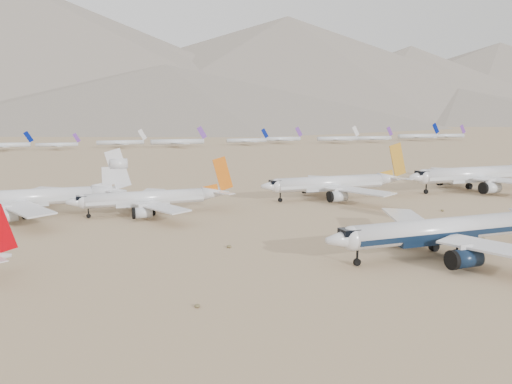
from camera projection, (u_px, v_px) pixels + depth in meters
ground at (394, 252)px, 100.29m from camera, size 7000.00×7000.00×0.00m
main_airliner at (449, 230)px, 97.29m from camera, size 51.89×50.68×18.31m
row2_navy_widebody at (479, 175)px, 179.74m from camera, size 58.33×57.04×20.75m
row2_gold_tail at (336, 183)px, 162.81m from camera, size 50.21×49.11×17.88m
row2_orange_tail at (153, 198)px, 137.87m from camera, size 43.27×42.33×15.44m
row2_white_trijet at (31, 197)px, 134.32m from camera, size 50.74×49.59×17.98m
distant_storage_row at (226, 140)px, 436.83m from camera, size 607.02×60.43×15.90m
mountain_range at (112, 63)px, 1623.89m from camera, size 7354.00×3024.00×470.00m
foothills at (312, 98)px, 1289.00m from camera, size 4637.50×1395.00×155.00m
desert_scrub at (334, 313)px, 68.80m from camera, size 219.83×121.67×0.63m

